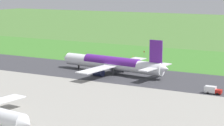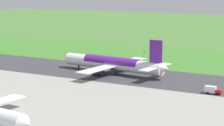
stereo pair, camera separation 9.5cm
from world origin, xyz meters
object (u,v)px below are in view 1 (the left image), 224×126
(no_stopping_sign, at_px, (144,53))
(airliner_main, at_px, (113,63))
(service_truck_fuel, at_px, (212,90))
(traffic_cone_orange, at_px, (133,56))

(no_stopping_sign, bearing_deg, airliner_main, 98.66)
(service_truck_fuel, relative_size, traffic_cone_orange, 10.63)
(no_stopping_sign, distance_m, traffic_cone_orange, 5.97)
(airliner_main, relative_size, traffic_cone_orange, 98.43)
(airliner_main, bearing_deg, service_truck_fuel, 162.79)
(service_truck_fuel, height_order, no_stopping_sign, no_stopping_sign)
(traffic_cone_orange, bearing_deg, airliner_main, 105.31)
(airliner_main, relative_size, no_stopping_sign, 19.19)
(airliner_main, height_order, traffic_cone_orange, airliner_main)
(no_stopping_sign, relative_size, traffic_cone_orange, 5.13)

